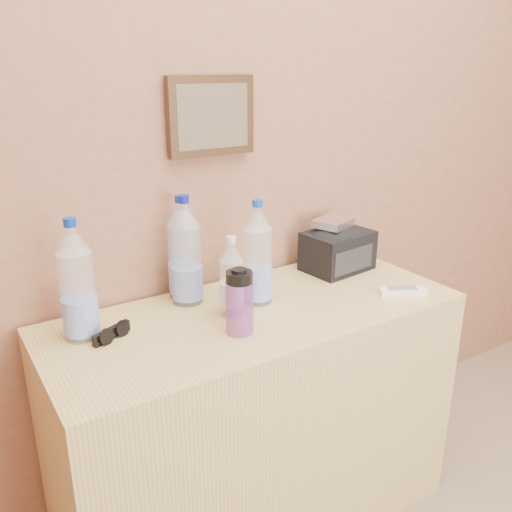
{
  "coord_description": "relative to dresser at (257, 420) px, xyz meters",
  "views": [
    {
      "loc": [
        -1.09,
        0.4,
        1.56
      ],
      "look_at": [
        -0.25,
        1.71,
        1.01
      ],
      "focal_mm": 38.0,
      "sensor_mm": 36.0,
      "label": 1
    }
  ],
  "objects": [
    {
      "name": "pet_large_d",
      "position": [
        0.04,
        0.06,
        0.56
      ],
      "size": [
        0.09,
        0.09,
        0.34
      ],
      "rotation": [
        0.0,
        0.0,
        -0.32
      ],
      "color": "silver",
      "rests_on": "dresser"
    },
    {
      "name": "pet_small",
      "position": [
        -0.08,
        0.02,
        0.52
      ],
      "size": [
        0.07,
        0.07,
        0.25
      ],
      "rotation": [
        0.0,
        0.0,
        0.16
      ],
      "color": "silver",
      "rests_on": "dresser"
    },
    {
      "name": "picture_frame",
      "position": [
        0.0,
        0.27,
        0.99
      ],
      "size": [
        0.3,
        0.03,
        0.25
      ],
      "primitive_type": null,
      "color": "#382311",
      "rests_on": "room_shell"
    },
    {
      "name": "pet_large_a",
      "position": [
        -0.51,
        0.12,
        0.57
      ],
      "size": [
        0.1,
        0.1,
        0.35
      ],
      "rotation": [
        0.0,
        0.0,
        -0.0
      ],
      "color": "silver",
      "rests_on": "dresser"
    },
    {
      "name": "pet_large_c",
      "position": [
        -0.15,
        0.18,
        0.57
      ],
      "size": [
        0.1,
        0.1,
        0.35
      ],
      "rotation": [
        0.0,
        0.0,
        -0.02
      ],
      "color": "silver",
      "rests_on": "dresser"
    },
    {
      "name": "toiletry_bag",
      "position": [
        0.45,
        0.14,
        0.5
      ],
      "size": [
        0.26,
        0.2,
        0.17
      ],
      "primitive_type": null,
      "rotation": [
        0.0,
        0.0,
        0.11
      ],
      "color": "black",
      "rests_on": "dresser"
    },
    {
      "name": "foil_packet",
      "position": [
        0.44,
        0.16,
        0.59
      ],
      "size": [
        0.16,
        0.15,
        0.03
      ],
      "primitive_type": "cube",
      "rotation": [
        0.0,
        0.0,
        0.34
      ],
      "color": "silver",
      "rests_on": "toiletry_bag"
    },
    {
      "name": "ac_remote",
      "position": [
        0.48,
        -0.16,
        0.42
      ],
      "size": [
        0.16,
        0.12,
        0.02
      ],
      "primitive_type": "cube",
      "rotation": [
        0.0,
        0.0,
        -0.5
      ],
      "color": "silver",
      "rests_on": "dresser"
    },
    {
      "name": "dresser",
      "position": [
        0.0,
        0.0,
        0.0
      ],
      "size": [
        1.32,
        0.55,
        0.83
      ],
      "primitive_type": "cube",
      "color": "#A77A53",
      "rests_on": "ground"
    },
    {
      "name": "sunglasses",
      "position": [
        -0.45,
        0.07,
        0.43
      ],
      "size": [
        0.14,
        0.1,
        0.03
      ],
      "primitive_type": null,
      "rotation": [
        0.0,
        0.0,
        0.43
      ],
      "color": "black",
      "rests_on": "dresser"
    },
    {
      "name": "pet_large_b",
      "position": [
        -0.14,
        0.22,
        0.56
      ],
      "size": [
        0.09,
        0.09,
        0.34
      ],
      "rotation": [
        0.0,
        0.0,
        -0.4
      ],
      "color": "silver",
      "rests_on": "dresser"
    },
    {
      "name": "nalgene_bottle",
      "position": [
        -0.12,
        -0.1,
        0.51
      ],
      "size": [
        0.08,
        0.08,
        0.2
      ],
      "rotation": [
        0.0,
        0.0,
        0.42
      ],
      "color": "purple",
      "rests_on": "dresser"
    }
  ]
}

